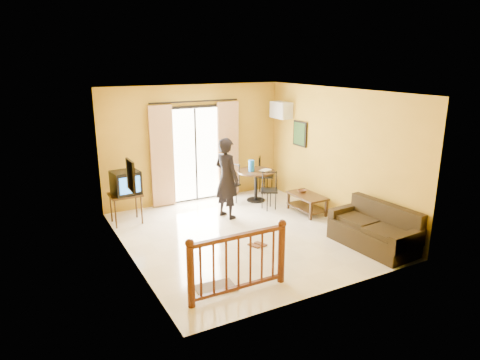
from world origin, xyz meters
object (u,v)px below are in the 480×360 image
sofa (375,231)px  standing_person (227,178)px  television (126,182)px  dining_table (256,177)px  coffee_table (307,201)px

sofa → standing_person: (-1.72, 2.69, 0.58)m
television → dining_table: size_ratio=0.65×
coffee_table → dining_table: bearing=114.6°
television → sofa: (3.72, -3.38, -0.59)m
dining_table → sofa: sofa is taller
dining_table → sofa: bearing=-80.0°
television → standing_person: (2.00, -0.69, -0.00)m
television → standing_person: standing_person is taller
coffee_table → sofa: 2.07m
coffee_table → sofa: (0.00, -2.07, 0.02)m
dining_table → sofa: size_ratio=0.52×
television → sofa: television is taller
coffee_table → television: bearing=160.7°
dining_table → standing_person: size_ratio=0.52×
television → coffee_table: size_ratio=0.62×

